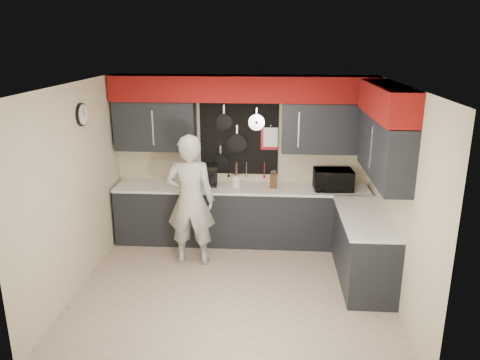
# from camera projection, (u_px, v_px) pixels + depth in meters

# --- Properties ---
(ground) EXTENTS (4.00, 4.00, 0.00)m
(ground) POSITION_uv_depth(u_px,v_px,m) (234.00, 287.00, 6.10)
(ground) COLOR tan
(ground) RESTS_ON ground
(back_wall_assembly) EXTENTS (4.00, 0.36, 2.60)m
(back_wall_assembly) POSITION_uv_depth(u_px,v_px,m) (242.00, 115.00, 7.04)
(back_wall_assembly) COLOR beige
(back_wall_assembly) RESTS_ON ground
(right_wall_assembly) EXTENTS (0.36, 3.50, 2.60)m
(right_wall_assembly) POSITION_uv_depth(u_px,v_px,m) (387.00, 139.00, 5.66)
(right_wall_assembly) COLOR beige
(right_wall_assembly) RESTS_ON ground
(left_wall_assembly) EXTENTS (0.05, 3.50, 2.60)m
(left_wall_assembly) POSITION_uv_depth(u_px,v_px,m) (75.00, 187.00, 5.86)
(left_wall_assembly) COLOR beige
(left_wall_assembly) RESTS_ON ground
(base_cabinets) EXTENTS (3.95, 2.20, 0.92)m
(base_cabinets) POSITION_uv_depth(u_px,v_px,m) (272.00, 223.00, 7.01)
(base_cabinets) COLOR black
(base_cabinets) RESTS_ON ground
(microwave) EXTENTS (0.59, 0.42, 0.31)m
(microwave) POSITION_uv_depth(u_px,v_px,m) (333.00, 180.00, 7.03)
(microwave) COLOR black
(microwave) RESTS_ON base_cabinets
(knife_block) EXTENTS (0.11, 0.11, 0.22)m
(knife_block) POSITION_uv_depth(u_px,v_px,m) (273.00, 181.00, 7.13)
(knife_block) COLOR #3C2213
(knife_block) RESTS_ON base_cabinets
(utensil_crock) EXTENTS (0.13, 0.13, 0.17)m
(utensil_crock) POSITION_uv_depth(u_px,v_px,m) (236.00, 181.00, 7.21)
(utensil_crock) COLOR silver
(utensil_crock) RESTS_ON base_cabinets
(coffee_maker) EXTENTS (0.20, 0.24, 0.32)m
(coffee_maker) POSITION_uv_depth(u_px,v_px,m) (211.00, 175.00, 7.23)
(coffee_maker) COLOR black
(coffee_maker) RESTS_ON base_cabinets
(person) EXTENTS (0.70, 0.46, 1.89)m
(person) POSITION_uv_depth(u_px,v_px,m) (190.00, 200.00, 6.53)
(person) COLOR beige
(person) RESTS_ON ground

